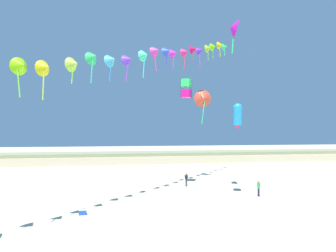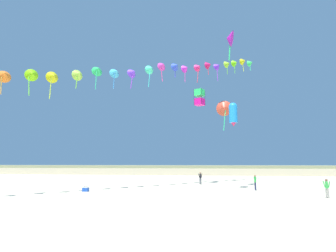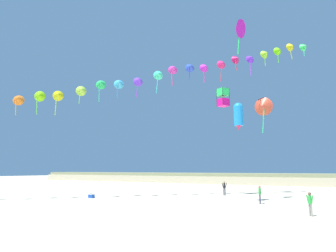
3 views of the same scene
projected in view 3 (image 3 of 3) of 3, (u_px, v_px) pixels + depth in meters
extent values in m
plane|color=beige|center=(108.00, 210.00, 21.96)|extent=(240.00, 240.00, 0.00)
cube|color=beige|center=(262.00, 180.00, 60.68)|extent=(120.00, 9.73, 1.53)
cube|color=gray|center=(261.00, 176.00, 60.83)|extent=(120.00, 8.27, 0.88)
cylinder|color=gray|center=(311.00, 210.00, 19.01)|extent=(0.11, 0.11, 0.76)
cylinder|color=gray|center=(310.00, 210.00, 19.13)|extent=(0.11, 0.11, 0.76)
cylinder|color=green|center=(310.00, 200.00, 19.16)|extent=(0.20, 0.20, 0.54)
cylinder|color=green|center=(312.00, 199.00, 19.01)|extent=(0.19, 0.16, 0.51)
cylinder|color=green|center=(308.00, 199.00, 19.32)|extent=(0.19, 0.16, 0.51)
sphere|color=brown|center=(309.00, 194.00, 19.22)|extent=(0.21, 0.21, 0.21)
cylinder|color=#282D4C|center=(260.00, 199.00, 25.90)|extent=(0.11, 0.11, 0.78)
cylinder|color=#282D4C|center=(260.00, 199.00, 26.03)|extent=(0.11, 0.11, 0.78)
cylinder|color=green|center=(260.00, 191.00, 26.06)|extent=(0.21, 0.21, 0.55)
cylinder|color=green|center=(260.00, 191.00, 25.90)|extent=(0.12, 0.20, 0.53)
cylinder|color=green|center=(260.00, 191.00, 26.23)|extent=(0.12, 0.20, 0.53)
sphere|color=#9E7051|center=(260.00, 187.00, 26.12)|extent=(0.21, 0.21, 0.21)
cylinder|color=#474C56|center=(225.00, 192.00, 34.51)|extent=(0.12, 0.12, 0.80)
cylinder|color=#474C56|center=(224.00, 192.00, 34.53)|extent=(0.12, 0.12, 0.80)
cylinder|color=black|center=(224.00, 186.00, 34.62)|extent=(0.21, 0.21, 0.56)
cylinder|color=black|center=(226.00, 185.00, 34.60)|extent=(0.20, 0.15, 0.54)
cylinder|color=black|center=(223.00, 185.00, 34.65)|extent=(0.20, 0.15, 0.54)
sphere|color=#9E7051|center=(224.00, 182.00, 34.68)|extent=(0.22, 0.22, 0.22)
cone|color=orange|center=(18.00, 99.00, 30.22)|extent=(1.41, 1.42, 1.21)
cylinder|color=gold|center=(16.00, 108.00, 30.04)|extent=(0.12, 0.20, 1.45)
cone|color=#77D10E|center=(39.00, 96.00, 30.54)|extent=(1.31, 1.28, 1.12)
cylinder|color=#6CE539|center=(37.00, 106.00, 30.34)|extent=(0.25, 0.11, 1.73)
cone|color=#C3C210|center=(58.00, 95.00, 31.21)|extent=(1.26, 1.29, 1.10)
cylinder|color=#BDE539|center=(56.00, 106.00, 31.00)|extent=(0.13, 0.09, 1.92)
cone|color=#9ED23D|center=(81.00, 90.00, 31.91)|extent=(1.27, 1.32, 1.13)
cylinder|color=#80E539|center=(80.00, 98.00, 31.75)|extent=(0.17, 0.10, 1.24)
cone|color=#28C45D|center=(101.00, 83.00, 32.75)|extent=(1.43, 1.41, 1.22)
cylinder|color=#39E59D|center=(99.00, 93.00, 32.54)|extent=(0.22, 0.28, 1.85)
cone|color=#3EB1D8|center=(119.00, 83.00, 33.18)|extent=(1.41, 1.40, 1.21)
cylinder|color=#3990E5|center=(117.00, 92.00, 33.00)|extent=(0.25, 0.27, 1.60)
cone|color=#6E36DD|center=(139.00, 81.00, 33.92)|extent=(1.37, 1.40, 1.20)
cylinder|color=#9C39E5|center=(137.00, 90.00, 33.73)|extent=(0.26, 0.21, 1.73)
cone|color=#3FDDA3|center=(159.00, 74.00, 34.54)|extent=(1.32, 1.27, 1.13)
cylinder|color=#39E5CF|center=(157.00, 85.00, 34.32)|extent=(0.22, 0.19, 2.03)
cone|color=#D234A2|center=(173.00, 69.00, 35.00)|extent=(1.41, 1.38, 1.21)
cylinder|color=#E53988|center=(172.00, 78.00, 34.79)|extent=(0.30, 0.25, 1.87)
cone|color=blue|center=(190.00, 67.00, 35.70)|extent=(1.40, 1.37, 1.19)
cylinder|color=#3F39E5|center=(189.00, 74.00, 35.53)|extent=(0.09, 0.23, 1.32)
cone|color=#C627BF|center=(205.00, 67.00, 36.67)|extent=(1.34, 1.37, 1.17)
cylinder|color=#E539B5|center=(204.00, 75.00, 36.47)|extent=(0.13, 0.16, 1.73)
cone|color=#E7226B|center=(222.00, 63.00, 37.12)|extent=(1.37, 1.35, 1.17)
cylinder|color=#E5394F|center=(221.00, 73.00, 36.90)|extent=(0.27, 0.14, 2.06)
cone|color=#C21153|center=(237.00, 59.00, 37.70)|extent=(1.30, 1.36, 1.16)
cylinder|color=#E53950|center=(236.00, 65.00, 37.53)|extent=(0.16, 0.20, 1.28)
cone|color=#6728D4|center=(251.00, 58.00, 38.48)|extent=(1.43, 1.42, 1.22)
cylinder|color=#A239E5|center=(250.00, 67.00, 38.25)|extent=(0.16, 0.18, 2.15)
cone|color=#8DCD23|center=(266.00, 53.00, 38.86)|extent=(1.34, 1.37, 1.17)
cylinder|color=#7BE539|center=(265.00, 60.00, 38.69)|extent=(0.12, 0.24, 1.47)
cone|color=#65D00D|center=(279.00, 50.00, 39.81)|extent=(1.30, 1.27, 1.11)
cylinder|color=#5DE539|center=(278.00, 57.00, 39.63)|extent=(0.11, 0.26, 1.51)
cone|color=#C3B80E|center=(291.00, 46.00, 40.09)|extent=(1.27, 1.27, 1.10)
cylinder|color=#C6E539|center=(291.00, 53.00, 39.90)|extent=(0.26, 0.24, 1.59)
cone|color=#2FD156|center=(305.00, 46.00, 40.97)|extent=(1.34, 1.36, 1.17)
cylinder|color=#39E58C|center=(304.00, 52.00, 40.81)|extent=(0.09, 0.22, 1.21)
cube|color=#EB1386|center=(223.00, 103.00, 36.19)|extent=(1.47, 1.47, 0.91)
cube|color=#2DE561|center=(223.00, 92.00, 36.37)|extent=(1.47, 1.47, 0.91)
cylinder|color=black|center=(223.00, 96.00, 35.54)|extent=(0.04, 0.04, 2.18)
cylinder|color=black|center=(229.00, 97.00, 36.10)|extent=(0.04, 0.04, 2.18)
cylinder|color=black|center=(223.00, 99.00, 37.01)|extent=(0.04, 0.04, 2.18)
cylinder|color=black|center=(217.00, 98.00, 36.46)|extent=(0.04, 0.04, 2.18)
cone|color=#CB18B0|center=(238.00, 29.00, 30.83)|extent=(1.36, 2.07, 2.01)
cone|color=#2DE56B|center=(238.00, 29.00, 30.83)|extent=(0.79, 1.14, 1.11)
cylinder|color=#2DE56B|center=(239.00, 43.00, 30.61)|extent=(0.33, 0.16, 2.39)
cone|color=#D74931|center=(263.00, 106.00, 38.39)|extent=(2.42, 1.02, 2.40)
cone|color=#2DE587|center=(263.00, 106.00, 38.39)|extent=(1.33, 0.61, 1.32)
cylinder|color=#2DE587|center=(263.00, 121.00, 38.12)|extent=(0.45, 0.28, 3.09)
cylinder|color=#2092EB|center=(238.00, 116.00, 28.59)|extent=(0.95, 1.00, 1.86)
sphere|color=#2092EB|center=(238.00, 108.00, 28.71)|extent=(0.93, 0.93, 0.93)
cone|color=#E52D60|center=(239.00, 126.00, 28.45)|extent=(0.85, 0.85, 0.71)
sphere|color=black|center=(238.00, 105.00, 28.75)|extent=(0.19, 0.19, 0.19)
cube|color=blue|center=(91.00, 196.00, 31.31)|extent=(0.56, 0.40, 0.36)
cube|color=white|center=(91.00, 194.00, 31.34)|extent=(0.58, 0.41, 0.06)
cylinder|color=black|center=(91.00, 194.00, 31.35)|extent=(0.45, 0.03, 0.03)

